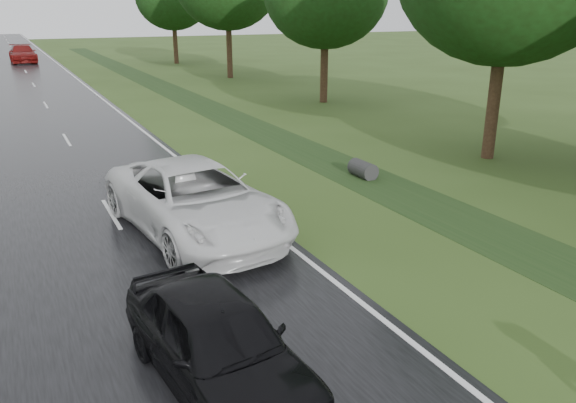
# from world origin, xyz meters

# --- Properties ---
(edge_stripe_east) EXTENTS (0.12, 180.00, 0.01)m
(edge_stripe_east) POSITION_xyz_m (6.75, 45.00, 0.04)
(edge_stripe_east) COLOR silver
(edge_stripe_east) RESTS_ON road
(drainage_ditch) EXTENTS (2.20, 120.00, 0.56)m
(drainage_ditch) POSITION_xyz_m (11.50, 18.71, 0.04)
(drainage_ditch) COLOR #1B3213
(drainage_ditch) RESTS_ON ground
(white_pickup) EXTENTS (3.46, 6.34, 1.68)m
(white_pickup) POSITION_xyz_m (5.13, 7.74, 0.88)
(white_pickup) COLOR silver
(white_pickup) RESTS_ON road
(dark_sedan) EXTENTS (2.07, 4.28, 1.41)m
(dark_sedan) POSITION_xyz_m (3.59, 2.00, 0.74)
(dark_sedan) COLOR black
(dark_sedan) RESTS_ON road
(far_car_red) EXTENTS (2.53, 5.98, 1.72)m
(far_car_red) POSITION_xyz_m (3.84, 59.52, 0.90)
(far_car_red) COLOR maroon
(far_car_red) RESTS_ON road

